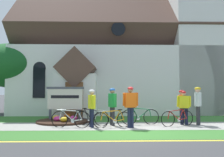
% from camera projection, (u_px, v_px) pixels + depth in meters
% --- Properties ---
extents(ground, '(140.00, 140.00, 0.00)m').
position_uv_depth(ground, '(122.00, 119.00, 12.79)').
color(ground, '#3D3D3F').
extents(sidewalk_slab, '(32.00, 2.33, 0.01)m').
position_uv_depth(sidewalk_slab, '(123.00, 126.00, 10.44)').
color(sidewalk_slab, '#99968E').
rests_on(sidewalk_slab, ground).
extents(grass_verge, '(32.00, 1.80, 0.01)m').
position_uv_depth(grass_verge, '(127.00, 135.00, 8.37)').
color(grass_verge, '#38722D').
rests_on(grass_verge, ground).
extents(church_lawn, '(24.00, 2.82, 0.01)m').
position_uv_depth(church_lawn, '(120.00, 119.00, 13.01)').
color(church_lawn, '#38722D').
rests_on(church_lawn, ground).
extents(curb_paint_stripe, '(28.00, 0.16, 0.01)m').
position_uv_depth(curb_paint_stripe, '(130.00, 141.00, 7.32)').
color(curb_paint_stripe, yellow).
rests_on(curb_paint_stripe, ground).
extents(church_building, '(14.82, 12.34, 12.87)m').
position_uv_depth(church_building, '(120.00, 57.00, 19.58)').
color(church_building, white).
rests_on(church_building, ground).
extents(church_sign, '(2.01, 0.27, 1.82)m').
position_uv_depth(church_sign, '(65.00, 99.00, 12.17)').
color(church_sign, '#474C56').
rests_on(church_sign, ground).
extents(flower_bed, '(2.70, 2.70, 0.34)m').
position_uv_depth(flower_bed, '(63.00, 121.00, 11.67)').
color(flower_bed, '#382319').
rests_on(flower_bed, ground).
extents(bicycle_yellow, '(1.64, 0.55, 0.82)m').
position_uv_depth(bicycle_yellow, '(178.00, 118.00, 10.41)').
color(bicycle_yellow, black).
rests_on(bicycle_yellow, ground).
extents(bicycle_silver, '(1.82, 0.13, 0.86)m').
position_uv_depth(bicycle_silver, '(140.00, 116.00, 10.86)').
color(bicycle_silver, black).
rests_on(bicycle_silver, ground).
extents(bicycle_green, '(1.68, 0.42, 0.83)m').
position_uv_depth(bicycle_green, '(91.00, 117.00, 10.60)').
color(bicycle_green, black).
rests_on(bicycle_green, ground).
extents(bicycle_orange, '(1.72, 0.47, 0.81)m').
position_uv_depth(bicycle_orange, '(113.00, 119.00, 10.02)').
color(bicycle_orange, black).
rests_on(bicycle_orange, ground).
extents(bicycle_red, '(1.74, 0.22, 0.81)m').
position_uv_depth(bicycle_red, '(71.00, 119.00, 9.99)').
color(bicycle_red, black).
rests_on(bicycle_red, ground).
extents(cyclist_in_orange_jersey, '(0.38, 0.70, 1.73)m').
position_uv_depth(cyclist_in_orange_jersey, '(112.00, 103.00, 10.59)').
color(cyclist_in_orange_jersey, '#2D2D33').
rests_on(cyclist_in_orange_jersey, ground).
extents(cyclist_in_red_jersey, '(0.27, 0.67, 1.65)m').
position_uv_depth(cyclist_in_red_jersey, '(182.00, 104.00, 11.33)').
color(cyclist_in_red_jersey, black).
rests_on(cyclist_in_red_jersey, ground).
extents(cyclist_in_white_jersey, '(0.69, 0.34, 1.79)m').
position_uv_depth(cyclist_in_white_jersey, '(130.00, 103.00, 9.95)').
color(cyclist_in_white_jersey, '#191E38').
rests_on(cyclist_in_white_jersey, ground).
extents(cyclist_in_yellow_jersey, '(0.51, 0.59, 1.79)m').
position_uv_depth(cyclist_in_yellow_jersey, '(198.00, 102.00, 10.74)').
color(cyclist_in_yellow_jersey, '#2D2D33').
rests_on(cyclist_in_yellow_jersey, ground).
extents(cyclist_in_blue_jersey, '(0.36, 0.74, 1.67)m').
position_uv_depth(cyclist_in_blue_jersey, '(92.00, 105.00, 10.08)').
color(cyclist_in_blue_jersey, '#191E38').
rests_on(cyclist_in_blue_jersey, ground).
extents(cyclist_in_green_jersey, '(0.62, 0.29, 1.60)m').
position_uv_depth(cyclist_in_green_jersey, '(184.00, 105.00, 10.80)').
color(cyclist_in_green_jersey, '#191E38').
rests_on(cyclist_in_green_jersey, ground).
extents(roadside_conifer, '(3.08, 3.08, 8.30)m').
position_uv_depth(roadside_conifer, '(211.00, 50.00, 20.12)').
color(roadside_conifer, '#4C3823').
rests_on(roadside_conifer, ground).
extents(yard_deciduous_tree, '(5.15, 5.15, 4.91)m').
position_uv_depth(yard_deciduous_tree, '(11.00, 66.00, 16.27)').
color(yard_deciduous_tree, '#3D2D1E').
rests_on(yard_deciduous_tree, ground).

